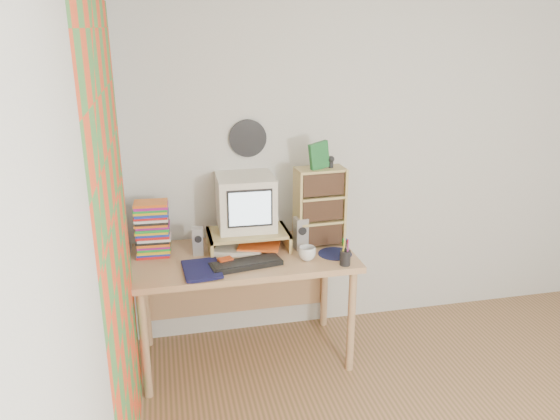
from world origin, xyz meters
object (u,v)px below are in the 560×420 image
desk (242,270)px  mug (307,253)px  cd_rack (320,207)px  crt_monitor (247,203)px  dvd_stack (153,234)px  keyboard (246,264)px  diary (183,270)px

desk → mug: (0.38, -0.22, 0.18)m
desk → cd_rack: bearing=0.9°
desk → crt_monitor: size_ratio=3.83×
desk → mug: 0.47m
dvd_stack → cd_rack: bearing=0.1°
crt_monitor → keyboard: 0.43m
desk → mug: size_ratio=12.93×
dvd_stack → desk: bearing=-3.2°
dvd_stack → diary: bearing=-60.0°
keyboard → mug: mug is taller
keyboard → diary: diary is taller
crt_monitor → mug: size_ratio=3.38×
keyboard → dvd_stack: dvd_stack is taller
keyboard → diary: size_ratio=1.64×
desk → dvd_stack: (-0.55, 0.06, 0.28)m
crt_monitor → cd_rack: 0.48m
keyboard → desk: bearing=77.9°
crt_monitor → desk: bearing=-119.2°
dvd_stack → mug: 0.98m
cd_rack → diary: (-0.91, -0.27, -0.24)m
cd_rack → diary: bearing=-166.2°
crt_monitor → keyboard: (-0.06, -0.32, -0.28)m
crt_monitor → diary: size_ratio=1.38×
dvd_stack → cd_rack: cd_rack is taller
mug → diary: (-0.76, -0.04, -0.02)m
diary → crt_monitor: bearing=35.6°
desk → mug: mug is taller
mug → dvd_stack: bearing=163.1°
crt_monitor → diary: bearing=-140.1°
cd_rack → diary: cd_rack is taller
desk → dvd_stack: dvd_stack is taller
cd_rack → mug: size_ratio=4.83×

